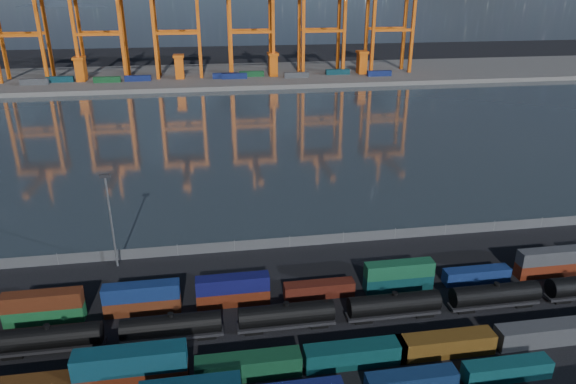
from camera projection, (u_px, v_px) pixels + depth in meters
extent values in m
plane|color=black|center=(324.00, 347.00, 67.79)|extent=(700.00, 700.00, 0.00)
plane|color=#283339|center=(251.00, 133.00, 163.72)|extent=(700.00, 700.00, 0.00)
cube|color=#514F4C|center=(231.00, 76.00, 259.28)|extent=(700.00, 70.00, 2.00)
cube|color=navy|center=(411.00, 381.00, 60.25)|extent=(10.95, 2.23, 2.37)
cube|color=#0E464A|center=(507.00, 370.00, 62.04)|extent=(10.95, 2.23, 2.37)
cube|color=maroon|center=(133.00, 379.00, 60.30)|extent=(12.88, 2.62, 2.79)
cube|color=#0D3948|center=(130.00, 360.00, 59.25)|extent=(12.88, 2.62, 2.79)
cube|color=#114125|center=(248.00, 366.00, 62.31)|extent=(12.88, 2.62, 2.79)
cube|color=#0B3C3D|center=(355.00, 354.00, 64.28)|extent=(12.88, 2.62, 2.79)
cube|color=#5D3C12|center=(445.00, 344.00, 66.06)|extent=(12.88, 2.62, 2.79)
cube|color=#3E4043|center=(542.00, 334.00, 68.09)|extent=(12.88, 2.62, 2.79)
cube|color=#17562A|center=(45.00, 314.00, 72.49)|extent=(10.82, 2.20, 2.34)
cube|color=#542310|center=(42.00, 300.00, 71.60)|extent=(10.82, 2.20, 2.34)
cube|color=#5D2812|center=(143.00, 305.00, 74.47)|extent=(10.82, 2.20, 2.34)
cube|color=navy|center=(141.00, 291.00, 73.58)|extent=(10.82, 2.20, 2.34)
cube|color=#5C1F0D|center=(233.00, 297.00, 76.41)|extent=(10.82, 2.20, 2.34)
cube|color=#0F104C|center=(233.00, 284.00, 75.52)|extent=(10.82, 2.20, 2.34)
cube|color=#4C180F|center=(319.00, 289.00, 78.34)|extent=(10.82, 2.20, 2.34)
cube|color=#0A3638|center=(398.00, 282.00, 80.20)|extent=(10.82, 2.20, 2.34)
cube|color=#175634|center=(399.00, 269.00, 79.31)|extent=(10.82, 2.20, 2.34)
cube|color=navy|center=(476.00, 275.00, 82.14)|extent=(10.82, 2.20, 2.34)
cube|color=maroon|center=(548.00, 269.00, 83.99)|extent=(10.82, 2.20, 2.34)
cube|color=#424447|center=(550.00, 256.00, 83.10)|extent=(10.82, 2.20, 2.34)
cylinder|color=black|center=(49.00, 337.00, 65.98)|extent=(13.17, 2.94, 2.94)
cylinder|color=black|center=(46.00, 327.00, 65.37)|extent=(0.81, 0.81, 0.51)
cube|color=black|center=(51.00, 347.00, 66.60)|extent=(13.68, 2.03, 0.41)
cube|color=black|center=(14.00, 353.00, 66.08)|extent=(2.53, 1.82, 0.61)
cube|color=black|center=(88.00, 346.00, 67.42)|extent=(2.53, 1.82, 0.61)
cylinder|color=black|center=(171.00, 325.00, 68.27)|extent=(13.17, 2.94, 2.94)
cylinder|color=black|center=(170.00, 315.00, 67.65)|extent=(0.81, 0.81, 0.51)
cube|color=black|center=(173.00, 335.00, 68.88)|extent=(13.68, 2.03, 0.41)
cube|color=black|center=(138.00, 341.00, 68.36)|extent=(2.53, 1.82, 0.61)
cube|color=black|center=(207.00, 334.00, 69.71)|extent=(2.53, 1.82, 0.61)
cylinder|color=black|center=(286.00, 314.00, 70.56)|extent=(13.17, 2.94, 2.94)
cylinder|color=black|center=(286.00, 304.00, 69.94)|extent=(0.81, 0.81, 0.51)
cube|color=black|center=(286.00, 324.00, 71.17)|extent=(13.68, 2.03, 0.41)
cube|color=black|center=(254.00, 329.00, 70.65)|extent=(2.53, 1.82, 0.61)
cube|color=black|center=(318.00, 323.00, 72.00)|extent=(2.53, 1.82, 0.61)
cylinder|color=black|center=(394.00, 304.00, 72.84)|extent=(13.17, 2.94, 2.94)
cylinder|color=black|center=(395.00, 294.00, 72.23)|extent=(0.81, 0.81, 0.51)
cube|color=black|center=(393.00, 313.00, 73.46)|extent=(13.68, 2.03, 0.41)
cube|color=black|center=(362.00, 319.00, 72.94)|extent=(2.53, 1.82, 0.61)
cube|color=black|center=(423.00, 313.00, 74.28)|extent=(2.53, 1.82, 0.61)
cylinder|color=black|center=(495.00, 294.00, 75.13)|extent=(13.17, 2.94, 2.94)
cylinder|color=black|center=(497.00, 284.00, 74.51)|extent=(0.81, 0.81, 0.51)
cube|color=black|center=(493.00, 303.00, 75.74)|extent=(13.68, 2.03, 0.41)
cube|color=black|center=(464.00, 308.00, 75.22)|extent=(2.53, 1.82, 0.61)
cube|color=black|center=(521.00, 303.00, 76.57)|extent=(2.53, 1.82, 0.61)
cube|color=black|center=(560.00, 299.00, 77.51)|extent=(2.53, 1.82, 0.61)
cube|color=#595B5E|center=(290.00, 242.00, 92.99)|extent=(160.00, 0.06, 2.00)
cylinder|color=slate|center=(58.00, 259.00, 87.05)|extent=(0.12, 0.12, 2.20)
cylinder|color=slate|center=(119.00, 254.00, 88.53)|extent=(0.12, 0.12, 2.20)
cylinder|color=slate|center=(177.00, 250.00, 90.00)|extent=(0.12, 0.12, 2.20)
cylinder|color=slate|center=(235.00, 246.00, 91.48)|extent=(0.12, 0.12, 2.20)
cylinder|color=slate|center=(290.00, 241.00, 92.95)|extent=(0.12, 0.12, 2.20)
cylinder|color=slate|center=(343.00, 237.00, 94.43)|extent=(0.12, 0.12, 2.20)
cylinder|color=slate|center=(395.00, 234.00, 95.90)|extent=(0.12, 0.12, 2.20)
cylinder|color=slate|center=(445.00, 230.00, 97.38)|extent=(0.12, 0.12, 2.20)
cylinder|color=slate|center=(494.00, 226.00, 98.85)|extent=(0.12, 0.12, 2.20)
cylinder|color=slate|center=(542.00, 222.00, 100.33)|extent=(0.12, 0.12, 2.20)
cylinder|color=slate|center=(112.00, 223.00, 84.09)|extent=(0.36, 0.36, 16.00)
cube|color=black|center=(105.00, 176.00, 80.94)|extent=(1.60, 0.40, 0.60)
cube|color=#E45D10|center=(1.00, 38.00, 236.77)|extent=(1.48, 1.48, 41.54)
cube|color=#E45D10|center=(41.00, 40.00, 229.65)|extent=(1.48, 1.48, 41.54)
cube|color=#E45D10|center=(48.00, 38.00, 239.77)|extent=(1.48, 1.48, 41.54)
cube|color=#E45D10|center=(16.00, 35.00, 227.36)|extent=(20.31, 1.29, 1.29)
cube|color=#E45D10|center=(24.00, 33.00, 237.49)|extent=(20.31, 1.29, 1.29)
cube|color=#E45D10|center=(75.00, 39.00, 231.82)|extent=(1.48, 1.48, 41.54)
cube|color=#E45D10|center=(81.00, 37.00, 241.94)|extent=(1.48, 1.48, 41.54)
cube|color=#E45D10|center=(122.00, 39.00, 234.81)|extent=(1.48, 1.48, 41.54)
cube|color=#E45D10|center=(125.00, 36.00, 244.93)|extent=(1.48, 1.48, 41.54)
cube|color=#E45D10|center=(98.00, 34.00, 232.53)|extent=(20.31, 1.29, 1.29)
cube|color=#E45D10|center=(102.00, 32.00, 242.65)|extent=(20.31, 1.29, 1.29)
cube|color=#E45D10|center=(155.00, 38.00, 236.98)|extent=(1.48, 1.48, 41.54)
cube|color=#E45D10|center=(156.00, 36.00, 247.10)|extent=(1.48, 1.48, 41.54)
cube|color=#E45D10|center=(199.00, 37.00, 239.98)|extent=(1.48, 1.48, 41.54)
cube|color=#E45D10|center=(199.00, 35.00, 250.10)|extent=(1.48, 1.48, 41.54)
cube|color=#E45D10|center=(177.00, 33.00, 237.69)|extent=(20.31, 1.29, 1.29)
cube|color=#E45D10|center=(178.00, 31.00, 247.81)|extent=(20.31, 1.29, 1.29)
cube|color=#E45D10|center=(231.00, 37.00, 242.14)|extent=(1.48, 1.48, 41.54)
cube|color=#E45D10|center=(229.00, 35.00, 252.26)|extent=(1.48, 1.48, 41.54)
cube|color=#E45D10|center=(273.00, 36.00, 245.14)|extent=(1.48, 1.48, 41.54)
cube|color=#E45D10|center=(270.00, 34.00, 255.26)|extent=(1.48, 1.48, 41.54)
cube|color=#E45D10|center=(252.00, 32.00, 242.85)|extent=(20.31, 1.29, 1.29)
cube|color=#E45D10|center=(250.00, 30.00, 252.98)|extent=(20.31, 1.29, 1.29)
cube|color=#E45D10|center=(303.00, 36.00, 247.31)|extent=(1.48, 1.48, 41.54)
cube|color=#E45D10|center=(299.00, 34.00, 257.43)|extent=(1.48, 1.48, 41.54)
cube|color=#E45D10|center=(344.00, 35.00, 250.30)|extent=(1.48, 1.48, 41.54)
cube|color=#E45D10|center=(338.00, 33.00, 260.42)|extent=(1.48, 1.48, 41.54)
cube|color=#E45D10|center=(324.00, 31.00, 248.02)|extent=(20.31, 1.29, 1.29)
cube|color=#E45D10|center=(319.00, 29.00, 258.14)|extent=(20.31, 1.29, 1.29)
cube|color=#E45D10|center=(373.00, 35.00, 252.47)|extent=(1.48, 1.48, 41.54)
cube|color=#E45D10|center=(366.00, 33.00, 262.59)|extent=(1.48, 1.48, 41.54)
cube|color=#E45D10|center=(412.00, 34.00, 255.47)|extent=(1.48, 1.48, 41.54)
cube|color=#E45D10|center=(404.00, 32.00, 265.59)|extent=(1.48, 1.48, 41.54)
cube|color=#E45D10|center=(393.00, 30.00, 253.18)|extent=(20.31, 1.29, 1.29)
cube|color=#E45D10|center=(386.00, 28.00, 263.30)|extent=(20.31, 1.29, 1.29)
cube|color=navy|center=(234.00, 76.00, 244.51)|extent=(12.00, 2.44, 2.60)
cube|color=navy|center=(379.00, 73.00, 251.51)|extent=(12.00, 2.44, 2.60)
cube|color=navy|center=(225.00, 76.00, 245.16)|extent=(12.00, 2.44, 2.60)
cube|color=#0C3842|center=(60.00, 79.00, 236.19)|extent=(12.00, 2.44, 2.60)
cube|color=#3F4244|center=(34.00, 82.00, 230.38)|extent=(12.00, 2.44, 2.60)
cube|color=#3F4244|center=(296.00, 75.00, 247.09)|extent=(12.00, 2.44, 2.60)
cube|color=#144C23|center=(107.00, 80.00, 235.45)|extent=(12.00, 2.44, 2.60)
cube|color=navy|center=(138.00, 78.00, 238.67)|extent=(12.00, 2.44, 2.60)
cube|color=#144C23|center=(252.00, 74.00, 250.18)|extent=(12.00, 2.44, 2.60)
cube|color=#0C3842|center=(338.00, 72.00, 255.93)|extent=(12.00, 2.44, 2.60)
cube|color=#E45D10|center=(81.00, 70.00, 237.55)|extent=(4.00, 6.00, 10.00)
cube|color=#E45D10|center=(79.00, 58.00, 235.46)|extent=(5.00, 7.00, 1.20)
cube|color=#E45D10|center=(179.00, 68.00, 244.19)|extent=(4.00, 6.00, 10.00)
cube|color=#E45D10|center=(178.00, 56.00, 242.10)|extent=(5.00, 7.00, 1.20)
cube|color=#E45D10|center=(273.00, 65.00, 250.82)|extent=(4.00, 6.00, 10.00)
cube|color=#E45D10|center=(273.00, 54.00, 248.74)|extent=(5.00, 7.00, 1.20)
cube|color=#E45D10|center=(362.00, 63.00, 257.46)|extent=(4.00, 6.00, 10.00)
cube|color=#E45D10|center=(362.00, 52.00, 255.38)|extent=(5.00, 7.00, 1.20)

